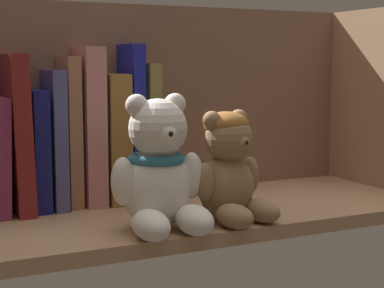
{
  "coord_description": "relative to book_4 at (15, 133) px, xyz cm",
  "views": [
    {
      "loc": [
        -39.3,
        -82.85,
        23.52
      ],
      "look_at": [
        1.15,
        0.0,
        11.76
      ],
      "focal_mm": 59.01,
      "sensor_mm": 36.0,
      "label": 1
    }
  ],
  "objects": [
    {
      "name": "book_4",
      "position": [
        0.0,
        0.0,
        0.0
      ],
      "size": [
        3.05,
        14.05,
        22.96
      ],
      "primitive_type": "cube",
      "rotation": [
        0.0,
        -0.02,
        0.0
      ],
      "color": "maroon",
      "rests_on": "shelf_board"
    },
    {
      "name": "teddy_bear_larger",
      "position": [
        14.5,
        -19.83,
        -3.89
      ],
      "size": [
        12.81,
        12.91,
        17.73
      ],
      "color": "white",
      "rests_on": "shelf_board"
    },
    {
      "name": "book_11",
      "position": [
        20.27,
        0.0,
        -0.67
      ],
      "size": [
        1.94,
        10.83,
        21.57
      ],
      "primitive_type": "cube",
      "color": "olive",
      "rests_on": "shelf_board"
    },
    {
      "name": "book_10",
      "position": [
        17.85,
        0.0,
        0.81
      ],
      "size": [
        2.03,
        9.79,
        24.54
      ],
      "primitive_type": "cube",
      "rotation": [
        0.0,
        0.0,
        0.0
      ],
      "color": "#1B20A6",
      "rests_on": "shelf_board"
    },
    {
      "name": "book_5",
      "position": [
        2.88,
        0.0,
        -2.59
      ],
      "size": [
        2.32,
        11.04,
        17.72
      ],
      "primitive_type": "cube",
      "color": "navy",
      "rests_on": "shelf_board"
    },
    {
      "name": "book_6",
      "position": [
        5.51,
        0.0,
        -1.14
      ],
      "size": [
        2.0,
        11.31,
        20.63
      ],
      "primitive_type": "cube",
      "color": "#4A4C8B",
      "rests_on": "shelf_board"
    },
    {
      "name": "book_9",
      "position": [
        14.69,
        0.0,
        -1.47
      ],
      "size": [
        3.42,
        10.87,
        19.97
      ],
      "primitive_type": "cube",
      "color": "olive",
      "rests_on": "shelf_board"
    },
    {
      "name": "book_7",
      "position": [
        7.97,
        0.0,
        -0.16
      ],
      "size": [
        2.0,
        9.05,
        22.6
      ],
      "primitive_type": "cube",
      "color": "#A56C4C",
      "rests_on": "shelf_board"
    },
    {
      "name": "shelf_back_panel",
      "position": [
        22.4,
        3.47,
        3.06
      ],
      "size": [
        77.32,
        1.2,
        33.03
      ],
      "primitive_type": "cube",
      "color": "#7F5C49",
      "rests_on": "ground"
    },
    {
      "name": "teddy_bear_smaller",
      "position": [
        25.11,
        -19.5,
        -4.22
      ],
      "size": [
        11.63,
        11.94,
        15.26
      ],
      "color": "#93704C",
      "rests_on": "shelf_board"
    },
    {
      "name": "book_8",
      "position": [
        10.98,
        0.0,
        0.56
      ],
      "size": [
        3.07,
        10.45,
        24.04
      ],
      "primitive_type": "cube",
      "color": "tan",
      "rests_on": "shelf_board"
    },
    {
      "name": "shelf_board",
      "position": [
        22.4,
        -10.96,
        -12.45
      ],
      "size": [
        74.92,
        27.65,
        2.0
      ],
      "primitive_type": "cube",
      "color": "#A87F5B",
      "rests_on": "ground"
    }
  ]
}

